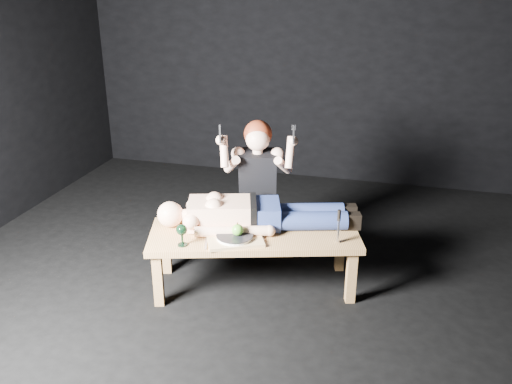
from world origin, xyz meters
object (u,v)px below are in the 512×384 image
table (254,260)px  carving_knife (338,226)px  lying_man (260,210)px  goblet (182,235)px  serving_tray (235,239)px  kneeling_woman (258,187)px

table → carving_knife: (0.61, 0.00, 0.35)m
lying_man → goblet: size_ratio=8.90×
lying_man → carving_knife: carving_knife is taller
table → lying_man: size_ratio=1.07×
carving_knife → goblet: bearing=-179.3°
lying_man → serving_tray: lying_man is taller
kneeling_woman → goblet: (-0.33, -0.83, -0.08)m
lying_man → goblet: lying_man is taller
kneeling_woman → serving_tray: bearing=-102.0°
goblet → carving_knife: 1.09m
serving_tray → carving_knife: bearing=13.2°
lying_man → kneeling_woman: bearing=89.5°
table → serving_tray: size_ratio=3.94×
kneeling_woman → carving_knife: size_ratio=4.87×
carving_knife → lying_man: bearing=151.4°
lying_man → carving_knife: (0.60, -0.13, 0.00)m
lying_man → kneeling_woman: (-0.11, 0.38, 0.03)m
lying_man → carving_knife: 0.61m
lying_man → carving_knife: bearing=-28.6°
table → serving_tray: bearing=-137.5°
lying_man → kneeling_woman: size_ratio=1.17×
table → kneeling_woman: bearing=84.8°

